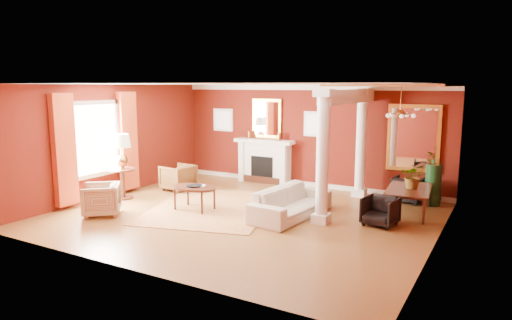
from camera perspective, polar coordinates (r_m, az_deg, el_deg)
The scene contains 27 objects.
ground at distance 10.27m, azimuth -1.43°, elevation -6.92°, with size 8.00×8.00×0.00m, color brown.
room_shell at distance 9.89m, azimuth -1.48°, elevation 4.38°, with size 8.04×7.04×2.92m.
fireplace at distance 13.57m, azimuth 1.06°, elevation -0.12°, with size 1.85×0.42×1.29m.
overmantel_mirror at distance 13.54m, azimuth 1.35°, elevation 5.21°, with size 0.95×0.07×1.15m.
flank_window_left at distance 14.35m, azimuth -4.11°, elevation 5.02°, with size 0.70×0.07×0.70m.
flank_window_right at distance 12.90m, azimuth 7.47°, elevation 4.49°, with size 0.70×0.07×0.70m.
left_window at distance 12.01m, azimuth -19.16°, elevation 1.89°, with size 0.21×2.55×2.60m.
column_front at distance 9.49m, azimuth 8.32°, elevation 0.47°, with size 0.36×0.36×2.80m.
column_back at distance 12.02m, azimuth 13.01°, elevation 2.19°, with size 0.36×0.36×2.80m.
header_beam at distance 10.89m, azimuth 11.56°, elevation 7.82°, with size 0.30×3.20×0.32m, color white.
amber_ceiling at distance 10.44m, azimuth 17.42°, elevation 8.90°, with size 2.30×3.40×0.04m, color #ED9545.
dining_mirror at distance 12.17m, azimuth 19.06°, elevation 2.58°, with size 1.30×0.07×1.70m.
chandelier at distance 10.49m, azimuth 17.58°, elevation 5.49°, with size 0.60×0.62×0.75m.
crown_trim at distance 12.95m, azimuth 6.52°, elevation 9.04°, with size 8.00×0.08×0.16m, color white.
base_trim at distance 13.25m, azimuth 6.30°, elevation -2.98°, with size 8.00×0.08×0.12m, color white.
rug at distance 10.93m, azimuth -5.38°, elevation -5.90°, with size 2.69×3.59×0.01m, color maroon.
sofa at distance 10.05m, azimuth 4.42°, elevation -4.70°, with size 2.24×0.66×0.88m, color beige.
armchair_leopard at distance 12.76m, azimuth -9.72°, elevation -2.01°, with size 0.77×0.72×0.79m, color black.
armchair_stripe at distance 10.73m, azimuth -18.80°, elevation -4.52°, with size 0.77×0.72×0.79m, color tan.
coffee_table at distance 10.67m, azimuth -7.71°, elevation -3.54°, with size 1.11×1.11×0.56m.
coffee_book at distance 10.66m, azimuth -7.36°, elevation -2.63°, with size 0.18×0.02×0.24m, color black.
side_table at distance 12.02m, azimuth -16.47°, elevation 0.65°, with size 0.66×0.66×1.66m.
dining_table at distance 10.86m, azimuth 18.74°, elevation -4.00°, with size 1.66×0.58×0.92m, color black.
dining_chair_near at distance 9.81m, azimuth 15.28°, elevation -6.01°, with size 0.64×0.60×0.66m, color black.
dining_chair_far at distance 11.92m, azimuth 18.38°, elevation -3.39°, with size 0.67×0.63×0.69m, color black.
green_urn at distance 11.82m, azimuth 21.22°, elevation -3.39°, with size 0.42×0.42×1.02m.
potted_plant at distance 10.71m, azimuth 19.16°, elevation -0.47°, with size 0.51×0.57×0.44m, color #26591E.
Camera 1 is at (5.08, -8.45, 2.87)m, focal length 32.00 mm.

